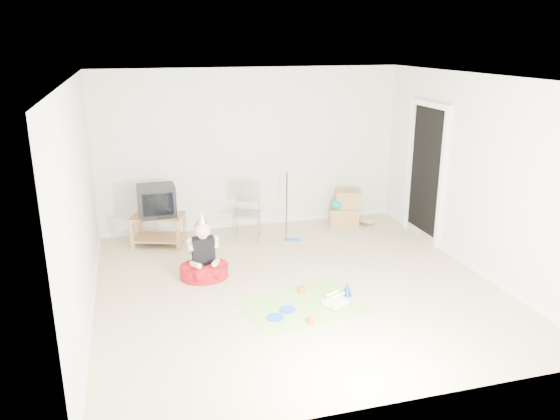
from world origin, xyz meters
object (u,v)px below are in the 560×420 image
object	(u,v)px
crt_tv	(157,201)
cardboard_boxes	(345,209)
folding_chair	(247,213)
seated_woman	(204,263)
tv_stand	(159,228)
birthday_cake	(335,303)

from	to	relation	value
crt_tv	cardboard_boxes	size ratio (longest dim) A/B	0.90
folding_chair	seated_woman	xyz separation A→B (m)	(-0.85, -1.23, -0.24)
folding_chair	cardboard_boxes	size ratio (longest dim) A/B	1.50
crt_tv	cardboard_boxes	distance (m)	3.12
tv_stand	crt_tv	distance (m)	0.43
tv_stand	cardboard_boxes	bearing A→B (deg)	1.73
tv_stand	seated_woman	bearing A→B (deg)	-70.24
tv_stand	seated_woman	distance (m)	1.47
crt_tv	folding_chair	world-z (taller)	crt_tv
crt_tv	folding_chair	xyz separation A→B (m)	(1.35, -0.15, -0.27)
crt_tv	folding_chair	bearing A→B (deg)	-8.13
tv_stand	seated_woman	world-z (taller)	seated_woman
crt_tv	seated_woman	bearing A→B (deg)	-72.21
seated_woman	birthday_cake	xyz separation A→B (m)	(1.38, -1.23, -0.16)
seated_woman	birthday_cake	distance (m)	1.85
birthday_cake	folding_chair	bearing A→B (deg)	102.11
seated_woman	birthday_cake	bearing A→B (deg)	-41.72
seated_woman	tv_stand	bearing A→B (deg)	109.76
tv_stand	cardboard_boxes	distance (m)	3.09
folding_chair	seated_woman	bearing A→B (deg)	-124.59
tv_stand	crt_tv	xyz separation A→B (m)	(0.00, -0.00, 0.43)
crt_tv	seated_woman	distance (m)	1.55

